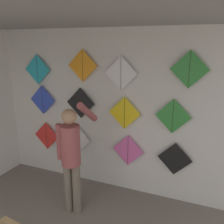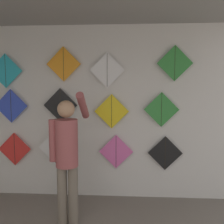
# 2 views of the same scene
# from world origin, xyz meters

# --- Properties ---
(back_panel) EXTENTS (4.86, 0.06, 2.80)m
(back_panel) POSITION_xyz_m (0.00, 3.56, 1.40)
(back_panel) COLOR silver
(back_panel) RESTS_ON ground
(ceiling_slab) EXTENTS (4.86, 4.33, 0.04)m
(ceiling_slab) POSITION_xyz_m (0.00, 1.77, 2.82)
(ceiling_slab) COLOR gray
(shopkeeper) EXTENTS (0.45, 0.63, 1.77)m
(shopkeeper) POSITION_xyz_m (-0.12, 2.62, 1.00)
(shopkeeper) COLOR #726656
(shopkeeper) RESTS_ON ground
(kite_0) EXTENTS (0.55, 0.01, 0.55)m
(kite_0) POSITION_xyz_m (-1.22, 3.47, 0.79)
(kite_0) COLOR red
(kite_1) EXTENTS (0.55, 0.01, 0.55)m
(kite_1) POSITION_xyz_m (-0.53, 3.47, 0.83)
(kite_1) COLOR white
(kite_2) EXTENTS (0.55, 0.01, 0.55)m
(kite_2) POSITION_xyz_m (0.47, 3.47, 0.78)
(kite_2) COLOR pink
(kite_3) EXTENTS (0.55, 0.01, 0.55)m
(kite_3) POSITION_xyz_m (1.26, 3.47, 0.77)
(kite_3) COLOR black
(kite_4) EXTENTS (0.55, 0.01, 0.55)m
(kite_4) POSITION_xyz_m (-1.25, 3.47, 1.51)
(kite_4) COLOR blue
(kite_5) EXTENTS (0.55, 0.01, 0.55)m
(kite_5) POSITION_xyz_m (-0.43, 3.47, 1.53)
(kite_5) COLOR black
(kite_6) EXTENTS (0.55, 0.01, 0.55)m
(kite_6) POSITION_xyz_m (0.40, 3.47, 1.43)
(kite_6) COLOR yellow
(kite_7) EXTENTS (0.55, 0.01, 0.55)m
(kite_7) POSITION_xyz_m (1.19, 3.47, 1.47)
(kite_7) COLOR #338C38
(kite_8) EXTENTS (0.55, 0.01, 0.55)m
(kite_8) POSITION_xyz_m (-1.32, 3.47, 2.08)
(kite_8) COLOR #28B2C6
(kite_9) EXTENTS (0.55, 0.01, 0.55)m
(kite_9) POSITION_xyz_m (-0.36, 3.47, 2.18)
(kite_9) COLOR orange
(kite_10) EXTENTS (0.55, 0.01, 0.55)m
(kite_10) POSITION_xyz_m (0.33, 3.47, 2.09)
(kite_10) COLOR white
(kite_11) EXTENTS (0.55, 0.01, 0.55)m
(kite_11) POSITION_xyz_m (1.38, 3.47, 2.19)
(kite_11) COLOR #338C38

